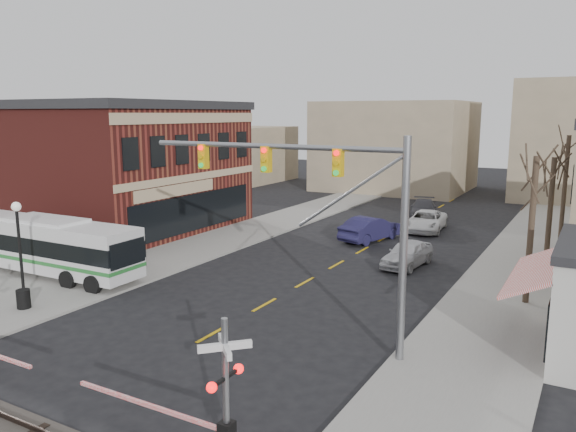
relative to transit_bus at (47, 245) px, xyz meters
The scene contains 18 objects.
ground 13.61m from the transit_bus, 18.72° to the right, with size 160.00×160.00×0.00m, color black.
sidewalk_west 16.09m from the transit_bus, 78.16° to the left, with size 5.00×60.00×0.12m, color gray.
sidewalk_east 27.29m from the transit_bus, 35.11° to the left, with size 5.00×60.00×0.12m, color gray.
brick_building 18.64m from the transit_bus, 140.59° to the left, with size 30.40×15.40×9.60m.
tree_east_a 24.58m from the transit_bus, 18.23° to the left, with size 0.28×0.28×6.75m.
tree_east_b 27.30m from the transit_bus, 30.09° to the left, with size 0.28×0.28×6.30m.
tree_east_c 32.24m from the transit_bus, 42.33° to the left, with size 0.28×0.28×7.20m.
transit_bus is the anchor object (origin of this frame).
traffic_signal_mast 17.69m from the transit_bus, ahead, with size 10.92×0.30×8.00m.
rr_crossing_east 20.23m from the transit_bus, 27.10° to the right, with size 5.60×1.36×4.00m.
street_lamp 4.36m from the transit_bus, 53.81° to the right, with size 0.44×0.44×4.58m.
trash_bin 5.78m from the transit_bus, 48.50° to the right, with size 0.60×0.60×0.85m, color black.
car_a 20.05m from the transit_bus, 34.73° to the left, with size 1.77×4.41×1.50m, color #B3B4B8.
car_b 20.63m from the transit_bus, 53.69° to the left, with size 1.80×5.16×1.70m, color #1B183D.
car_c 26.28m from the transit_bus, 56.14° to the left, with size 2.48×5.39×1.50m, color white.
car_d 29.97m from the transit_bus, 64.39° to the left, with size 2.11×5.18×1.50m, color #47464C.
pedestrian_near 3.90m from the transit_bus, ahead, with size 0.58×0.38×1.59m, color #514341.
pedestrian_far 4.81m from the transit_bus, 46.03° to the left, with size 0.82×0.64×1.69m, color #35365D.
Camera 1 is at (13.07, -15.04, 8.73)m, focal length 35.00 mm.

